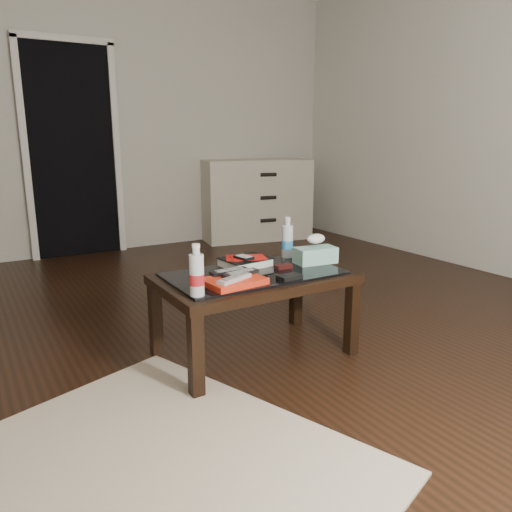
{
  "coord_description": "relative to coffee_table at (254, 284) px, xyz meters",
  "views": [
    {
      "loc": [
        -1.4,
        -2.62,
        1.16
      ],
      "look_at": [
        -0.1,
        -0.46,
        0.55
      ],
      "focal_mm": 35.0,
      "sensor_mm": 36.0,
      "label": 1
    }
  ],
  "objects": [
    {
      "name": "dresser",
      "position": [
        1.62,
        2.68,
        0.05
      ],
      "size": [
        1.27,
        0.71,
        0.9
      ],
      "rotation": [
        0.0,
        0.0,
        -0.18
      ],
      "color": "beige",
      "rests_on": "ground"
    },
    {
      "name": "remote_black_front",
      "position": [
        -0.14,
        -0.1,
        0.11
      ],
      "size": [
        0.21,
        0.08,
        0.02
      ],
      "primitive_type": "cube",
      "rotation": [
        0.0,
        0.0,
        0.15
      ],
      "color": "black",
      "rests_on": "magazines"
    },
    {
      "name": "coffee_table",
      "position": [
        0.0,
        0.0,
        0.0
      ],
      "size": [
        1.0,
        0.6,
        0.46
      ],
      "color": "black",
      "rests_on": "ground"
    },
    {
      "name": "flip_phone",
      "position": [
        0.18,
        -0.01,
        0.08
      ],
      "size": [
        0.09,
        0.05,
        0.02
      ],
      "primitive_type": "cube",
      "rotation": [
        0.0,
        0.0,
        -0.03
      ],
      "color": "black",
      "rests_on": "coffee_table"
    },
    {
      "name": "wallet",
      "position": [
        0.09,
        -0.19,
        0.07
      ],
      "size": [
        0.13,
        0.08,
        0.02
      ],
      "primitive_type": "cube",
      "rotation": [
        0.0,
        0.0,
        0.08
      ],
      "color": "black",
      "rests_on": "coffee_table"
    },
    {
      "name": "water_bottle_left",
      "position": [
        -0.42,
        -0.2,
        0.18
      ],
      "size": [
        0.07,
        0.07,
        0.24
      ],
      "primitive_type": "cylinder",
      "rotation": [
        0.0,
        0.0,
        -0.14
      ],
      "color": "silver",
      "rests_on": "coffee_table"
    },
    {
      "name": "ground",
      "position": [
        0.11,
        0.45,
        -0.4
      ],
      "size": [
        5.0,
        5.0,
        0.0
      ],
      "primitive_type": "plane",
      "color": "black",
      "rests_on": "ground"
    },
    {
      "name": "remote_silver",
      "position": [
        -0.21,
        -0.17,
        0.11
      ],
      "size": [
        0.2,
        0.12,
        0.02
      ],
      "primitive_type": "cube",
      "rotation": [
        0.0,
        0.0,
        0.38
      ],
      "color": "#A2A3A7",
      "rests_on": "magazines"
    },
    {
      "name": "dvd_mailers",
      "position": [
        0.02,
        0.14,
        0.11
      ],
      "size": [
        0.23,
        0.2,
        0.01
      ],
      "primitive_type": "cube",
      "rotation": [
        0.0,
        0.0,
        -0.45
      ],
      "color": "red",
      "rests_on": "textbook"
    },
    {
      "name": "magazines",
      "position": [
        -0.19,
        -0.13,
        0.08
      ],
      "size": [
        0.3,
        0.24,
        0.03
      ],
      "primitive_type": "cube",
      "rotation": [
        0.0,
        0.0,
        0.1
      ],
      "color": "red",
      "rests_on": "coffee_table"
    },
    {
      "name": "doorway",
      "position": [
        -0.29,
        2.92,
        0.63
      ],
      "size": [
        0.9,
        0.08,
        2.07
      ],
      "color": "black",
      "rests_on": "ground"
    },
    {
      "name": "remote_black_back",
      "position": [
        -0.17,
        -0.04,
        0.11
      ],
      "size": [
        0.2,
        0.06,
        0.02
      ],
      "primitive_type": "cube",
      "rotation": [
        0.0,
        0.0,
        0.03
      ],
      "color": "black",
      "rests_on": "magazines"
    },
    {
      "name": "ipod",
      "position": [
        -0.0,
        0.11,
        0.12
      ],
      "size": [
        0.08,
        0.11,
        0.02
      ],
      "primitive_type": "cube",
      "rotation": [
        0.0,
        0.0,
        0.2
      ],
      "color": "black",
      "rests_on": "dvd_mailers"
    },
    {
      "name": "water_bottle_right",
      "position": [
        0.34,
        0.19,
        0.18
      ],
      "size": [
        0.07,
        0.07,
        0.24
      ],
      "primitive_type": "cylinder",
      "rotation": [
        0.0,
        0.0,
        0.02
      ],
      "color": "silver",
      "rests_on": "coffee_table"
    },
    {
      "name": "textbook",
      "position": [
        0.03,
        0.14,
        0.09
      ],
      "size": [
        0.27,
        0.23,
        0.05
      ],
      "primitive_type": "cube",
      "rotation": [
        0.0,
        0.0,
        0.11
      ],
      "color": "black",
      "rests_on": "coffee_table"
    },
    {
      "name": "tissue_box",
      "position": [
        0.4,
        -0.01,
        0.11
      ],
      "size": [
        0.24,
        0.15,
        0.09
      ],
      "primitive_type": "cube",
      "rotation": [
        0.0,
        0.0,
        -0.12
      ],
      "color": "teal",
      "rests_on": "coffee_table"
    },
    {
      "name": "room_shell",
      "position": [
        0.11,
        0.45,
        1.22
      ],
      "size": [
        5.0,
        5.0,
        5.0
      ],
      "color": "beige",
      "rests_on": "ground"
    }
  ]
}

